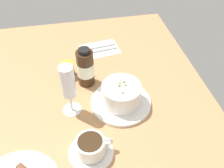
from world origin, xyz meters
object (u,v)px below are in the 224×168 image
at_px(coffee_cup, 91,148).
at_px(wine_glass, 68,84).
at_px(sauce_bottle_brown, 86,68).
at_px(cutlery_setting, 99,49).
at_px(porridge_bowl, 121,96).
at_px(jam_jar, 68,69).

distance_m(coffee_cup, wine_glass, 0.21).
distance_m(wine_glass, sauce_bottle_brown, 0.15).
bearing_deg(cutlery_setting, sauce_bottle_brown, 158.95).
relative_size(porridge_bowl, jam_jar, 3.81).
height_order(coffee_cup, jam_jar, coffee_cup).
xyz_separation_m(cutlery_setting, coffee_cup, (-0.51, 0.10, 0.03)).
bearing_deg(coffee_cup, wine_glass, 13.19).
relative_size(cutlery_setting, sauce_bottle_brown, 1.15).
height_order(wine_glass, jam_jar, wine_glass).
height_order(coffee_cup, wine_glass, wine_glass).
bearing_deg(porridge_bowl, wine_glass, 88.32).
bearing_deg(cutlery_setting, wine_glass, 156.40).
distance_m(coffee_cup, sauce_bottle_brown, 0.31).
bearing_deg(wine_glass, sauce_bottle_brown, -27.42).
bearing_deg(sauce_bottle_brown, porridge_bowl, -142.15).
height_order(porridge_bowl, jam_jar, porridge_bowl).
bearing_deg(coffee_cup, jam_jar, 6.52).
distance_m(porridge_bowl, jam_jar, 0.26).
bearing_deg(jam_jar, cutlery_setting, -45.08).
height_order(porridge_bowl, cutlery_setting, porridge_bowl).
bearing_deg(cutlery_setting, coffee_cup, 168.62).
bearing_deg(porridge_bowl, cutlery_setting, 4.39).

